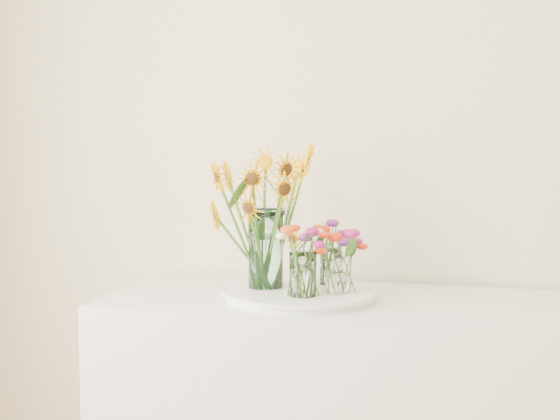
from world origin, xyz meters
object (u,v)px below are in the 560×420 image
at_px(mason_jar, 266,248).
at_px(small_vase_b, 339,275).
at_px(tray, 299,295).
at_px(small_vase_a, 303,275).
at_px(small_vase_c, 331,267).

xyz_separation_m(mason_jar, small_vase_b, (0.23, -0.02, -0.07)).
xyz_separation_m(tray, small_vase_a, (0.03, -0.10, 0.08)).
distance_m(small_vase_b, small_vase_c, 0.13).
distance_m(tray, small_vase_b, 0.14).
xyz_separation_m(mason_jar, small_vase_a, (0.14, -0.10, -0.06)).
bearing_deg(small_vase_b, small_vase_a, -138.59).
bearing_deg(small_vase_a, small_vase_b, 41.41).
bearing_deg(small_vase_b, small_vase_c, 110.69).
distance_m(mason_jar, small_vase_c, 0.22).
bearing_deg(tray, small_vase_c, 51.07).
xyz_separation_m(small_vase_a, small_vase_b, (0.09, 0.08, -0.01)).
relative_size(tray, small_vase_a, 3.33).
bearing_deg(tray, small_vase_b, -8.23).
bearing_deg(small_vase_c, small_vase_b, -69.31).
distance_m(mason_jar, small_vase_b, 0.24).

